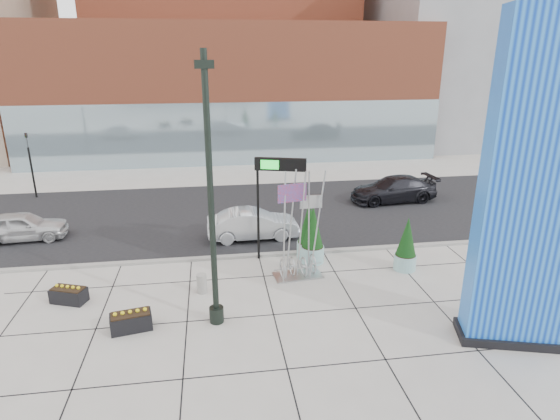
{
  "coord_description": "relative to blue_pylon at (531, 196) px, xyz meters",
  "views": [
    {
      "loc": [
        -0.89,
        -15.26,
        8.81
      ],
      "look_at": [
        1.68,
        2.0,
        2.86
      ],
      "focal_mm": 30.0,
      "sensor_mm": 36.0,
      "label": 1
    }
  ],
  "objects": [
    {
      "name": "blue_pylon",
      "position": [
        0.0,
        0.0,
        0.0
      ],
      "size": [
        3.25,
        2.11,
        10.0
      ],
      "rotation": [
        0.0,
        0.0,
        -0.28
      ],
      "color": "#0C37B5",
      "rests_on": "ground"
    },
    {
      "name": "curb_edge",
      "position": [
        -8.22,
        7.52,
        -4.77
      ],
      "size": [
        80.0,
        0.3,
        0.12
      ],
      "primitive_type": "cube",
      "color": "gray",
      "rests_on": "ground"
    },
    {
      "name": "concrete_bollard",
      "position": [
        -9.72,
        4.52,
        -4.45
      ],
      "size": [
        0.39,
        0.39,
        0.76
      ],
      "primitive_type": "cylinder",
      "color": "gray",
      "rests_on": "ground"
    },
    {
      "name": "car_white_west",
      "position": [
        -18.42,
        11.14,
        -4.13
      ],
      "size": [
        4.22,
        1.94,
        1.4
      ],
      "primitive_type": "imported",
      "rotation": [
        0.0,
        0.0,
        1.64
      ],
      "color": "silver",
      "rests_on": "ground"
    },
    {
      "name": "tower_glass_front",
      "position": [
        -7.22,
        25.72,
        -2.33
      ],
      "size": [
        34.0,
        0.6,
        5.0
      ],
      "primitive_type": "cube",
      "color": "#8CA5B2",
      "rests_on": "ground"
    },
    {
      "name": "car_dark_east",
      "position": [
        1.81,
        14.44,
        -4.06
      ],
      "size": [
        5.44,
        2.57,
        1.53
      ],
      "primitive_type": "imported",
      "rotation": [
        0.0,
        0.0,
        -1.49
      ],
      "color": "black",
      "rests_on": "ground"
    },
    {
      "name": "street_asphalt",
      "position": [
        -8.22,
        13.52,
        -4.82
      ],
      "size": [
        80.0,
        12.0,
        0.02
      ],
      "primitive_type": "cube",
      "color": "black",
      "rests_on": "ground"
    },
    {
      "name": "ground",
      "position": [
        -8.22,
        3.52,
        -4.83
      ],
      "size": [
        160.0,
        160.0,
        0.0
      ],
      "primitive_type": "plane",
      "color": "#9E9991",
      "rests_on": "ground"
    },
    {
      "name": "building_grey_parking",
      "position": [
        17.78,
        35.52,
        4.17
      ],
      "size": [
        20.0,
        18.0,
        18.0
      ],
      "primitive_type": "cube",
      "color": "slate",
      "rests_on": "ground"
    },
    {
      "name": "car_silver_mid",
      "position": [
        -7.26,
        9.68,
        -4.1
      ],
      "size": [
        4.5,
        1.69,
        1.47
      ],
      "primitive_type": "imported",
      "rotation": [
        0.0,
        0.0,
        1.6
      ],
      "color": "#B8BCC1",
      "rests_on": "ground"
    },
    {
      "name": "tower_podium",
      "position": [
        -7.22,
        30.52,
        0.67
      ],
      "size": [
        34.0,
        10.0,
        11.0
      ],
      "primitive_type": "cube",
      "color": "#B15033",
      "rests_on": "ground"
    },
    {
      "name": "round_planter_east",
      "position": [
        -1.22,
        5.32,
        -3.73
      ],
      "size": [
        0.93,
        0.93,
        2.33
      ],
      "color": "#8FC1BF",
      "rests_on": "ground"
    },
    {
      "name": "round_planter_west",
      "position": [
        -4.95,
        6.63,
        -3.61
      ],
      "size": [
        1.03,
        1.03,
        2.57
      ],
      "color": "#8FC1BF",
      "rests_on": "ground"
    },
    {
      "name": "public_art_sculpture",
      "position": [
        -5.81,
        5.35,
        -3.65
      ],
      "size": [
        2.08,
        1.21,
        4.5
      ],
      "rotation": [
        0.0,
        0.0,
        0.11
      ],
      "color": "#B0B3B5",
      "rests_on": "ground"
    },
    {
      "name": "traffic_signal",
      "position": [
        -20.22,
        18.52,
        -2.53
      ],
      "size": [
        0.15,
        0.18,
        4.1
      ],
      "color": "black",
      "rests_on": "ground"
    },
    {
      "name": "round_planter_mid",
      "position": [
        -5.02,
        7.12,
        -3.6
      ],
      "size": [
        1.04,
        1.04,
        2.6
      ],
      "color": "#8FC1BF",
      "rests_on": "ground"
    },
    {
      "name": "box_planter_south",
      "position": [
        -12.02,
        2.32,
        -4.5
      ],
      "size": [
        1.43,
        0.91,
        0.73
      ],
      "rotation": [
        0.0,
        0.0,
        0.2
      ],
      "color": "black",
      "rests_on": "ground"
    },
    {
      "name": "lamp_post",
      "position": [
        -9.2,
        2.38,
        -1.19
      ],
      "size": [
        0.58,
        0.49,
        8.89
      ],
      "rotation": [
        0.0,
        0.0,
        0.11
      ],
      "color": "black",
      "rests_on": "ground"
    },
    {
      "name": "box_planter_north",
      "position": [
        -14.57,
        4.52,
        -4.51
      ],
      "size": [
        1.4,
        1.03,
        0.69
      ],
      "rotation": [
        0.0,
        0.0,
        -0.36
      ],
      "color": "black",
      "rests_on": "ground"
    },
    {
      "name": "overhead_street_sign",
      "position": [
        -6.45,
        7.32,
        -0.88
      ],
      "size": [
        2.14,
        0.79,
        4.61
      ],
      "rotation": [
        0.0,
        0.0,
        -0.28
      ],
      "color": "black",
      "rests_on": "ground"
    }
  ]
}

